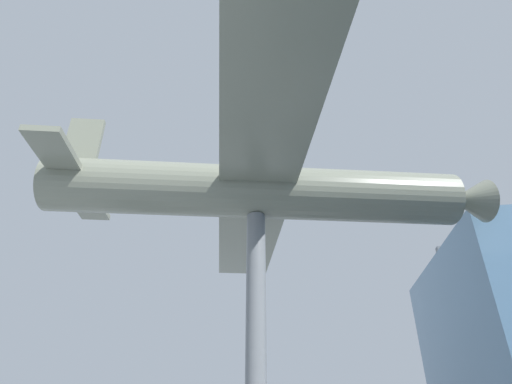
{
  "coord_description": "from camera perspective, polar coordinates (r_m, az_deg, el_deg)",
  "views": [
    {
      "loc": [
        11.08,
        1.67,
        1.98
      ],
      "look_at": [
        0.0,
        0.0,
        8.14
      ],
      "focal_mm": 28.0,
      "sensor_mm": 36.0,
      "label": 1
    }
  ],
  "objects": [
    {
      "name": "support_pylon_central",
      "position": [
        11.33,
        0.0,
        -20.34
      ],
      "size": [
        0.56,
        0.56,
        7.29
      ],
      "color": "slate",
      "rests_on": "ground_plane"
    },
    {
      "name": "suspended_airplane",
      "position": [
        12.81,
        0.94,
        0.02
      ],
      "size": [
        16.84,
        14.57,
        3.38
      ],
      "rotation": [
        0.0,
        0.0,
        0.23
      ],
      "color": "slate",
      "rests_on": "support_pylon_central"
    }
  ]
}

